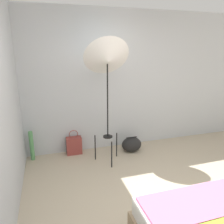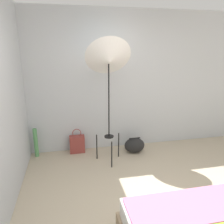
{
  "view_description": "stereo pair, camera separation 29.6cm",
  "coord_description": "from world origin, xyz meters",
  "px_view_note": "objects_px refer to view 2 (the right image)",
  "views": [
    {
      "loc": [
        -1.16,
        -1.61,
        1.9
      ],
      "look_at": [
        -0.21,
        1.49,
        0.96
      ],
      "focal_mm": 35.0,
      "sensor_mm": 36.0,
      "label": 1
    },
    {
      "loc": [
        -0.87,
        -1.69,
        1.9
      ],
      "look_at": [
        -0.21,
        1.49,
        0.96
      ],
      "focal_mm": 35.0,
      "sensor_mm": 36.0,
      "label": 2
    }
  ],
  "objects_px": {
    "photo_umbrella": "(109,61)",
    "duffel_bag": "(134,145)",
    "paper_roll": "(36,143)",
    "tote_bag": "(77,144)"
  },
  "relations": [
    {
      "from": "tote_bag",
      "to": "duffel_bag",
      "type": "bearing_deg",
      "value": -12.03
    },
    {
      "from": "photo_umbrella",
      "to": "duffel_bag",
      "type": "relative_size",
      "value": 5.41
    },
    {
      "from": "duffel_bag",
      "to": "paper_roll",
      "type": "bearing_deg",
      "value": 173.34
    },
    {
      "from": "tote_bag",
      "to": "duffel_bag",
      "type": "xyz_separation_m",
      "value": [
        1.07,
        -0.23,
        -0.03
      ]
    },
    {
      "from": "photo_umbrella",
      "to": "tote_bag",
      "type": "height_order",
      "value": "photo_umbrella"
    },
    {
      "from": "tote_bag",
      "to": "paper_roll",
      "type": "distance_m",
      "value": 0.75
    },
    {
      "from": "photo_umbrella",
      "to": "paper_roll",
      "type": "distance_m",
      "value": 1.98
    },
    {
      "from": "duffel_bag",
      "to": "paper_roll",
      "type": "relative_size",
      "value": 0.72
    },
    {
      "from": "tote_bag",
      "to": "paper_roll",
      "type": "height_order",
      "value": "paper_roll"
    },
    {
      "from": "photo_umbrella",
      "to": "duffel_bag",
      "type": "height_order",
      "value": "photo_umbrella"
    }
  ]
}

